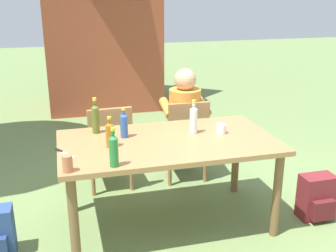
% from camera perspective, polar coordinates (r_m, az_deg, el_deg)
% --- Properties ---
extents(ground_plane, '(24.00, 24.00, 0.00)m').
position_cam_1_polar(ground_plane, '(3.66, -0.00, -13.19)').
color(ground_plane, '#6B844C').
extents(dining_table, '(1.74, 0.96, 0.76)m').
position_cam_1_polar(dining_table, '(3.36, -0.00, -3.34)').
color(dining_table, '#A37547').
rests_on(dining_table, ground_plane).
extents(chair_far_right, '(0.45, 0.45, 0.87)m').
position_cam_1_polar(chair_far_right, '(4.22, 2.40, -1.36)').
color(chair_far_right, '#A37547').
rests_on(chair_far_right, ground_plane).
extents(chair_far_left, '(0.46, 0.46, 0.87)m').
position_cam_1_polar(chair_far_left, '(4.07, -8.15, -2.30)').
color(chair_far_left, '#A37547').
rests_on(chair_far_left, ground_plane).
extents(person_in_white_shirt, '(0.47, 0.61, 1.18)m').
position_cam_1_polar(person_in_white_shirt, '(4.27, 2.01, 1.23)').
color(person_in_white_shirt, orange).
rests_on(person_in_white_shirt, ground_plane).
extents(bottle_green, '(0.06, 0.06, 0.28)m').
position_cam_1_polar(bottle_green, '(2.83, -7.53, -3.29)').
color(bottle_green, '#287A38').
rests_on(bottle_green, dining_table).
extents(bottle_amber, '(0.06, 0.06, 0.25)m').
position_cam_1_polar(bottle_amber, '(3.18, -8.05, -1.11)').
color(bottle_amber, '#996019').
rests_on(bottle_amber, dining_table).
extents(bottle_blue, '(0.06, 0.06, 0.25)m').
position_cam_1_polar(bottle_blue, '(3.37, -6.11, 0.18)').
color(bottle_blue, '#2D56A3').
rests_on(bottle_blue, dining_table).
extents(bottle_clear, '(0.06, 0.06, 0.29)m').
position_cam_1_polar(bottle_clear, '(3.45, 3.55, 0.98)').
color(bottle_clear, white).
rests_on(bottle_clear, dining_table).
extents(bottle_olive, '(0.06, 0.06, 0.31)m').
position_cam_1_polar(bottle_olive, '(3.50, -10.01, 1.11)').
color(bottle_olive, '#566623').
rests_on(bottle_olive, dining_table).
extents(cup_terracotta, '(0.07, 0.07, 0.12)m').
position_cam_1_polar(cup_terracotta, '(2.82, -13.75, -5.08)').
color(cup_terracotta, '#BC6B47').
rests_on(cup_terracotta, dining_table).
extents(cup_white, '(0.08, 0.08, 0.08)m').
position_cam_1_polar(cup_white, '(3.49, 7.39, -0.37)').
color(cup_white, white).
rests_on(cup_white, dining_table).
extents(table_knife, '(0.15, 0.21, 0.01)m').
position_cam_1_polar(table_knife, '(3.16, -14.25, -3.60)').
color(table_knife, silver).
rests_on(table_knife, dining_table).
extents(backpack_by_far_side, '(0.29, 0.24, 0.40)m').
position_cam_1_polar(backpack_by_far_side, '(3.86, 19.92, -9.33)').
color(backpack_by_far_side, maroon).
rests_on(backpack_by_far_side, ground_plane).
extents(brick_kiosk, '(2.09, 1.62, 2.93)m').
position_cam_1_polar(brick_kiosk, '(7.08, -9.39, 15.12)').
color(brick_kiosk, '#9E472D').
rests_on(brick_kiosk, ground_plane).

